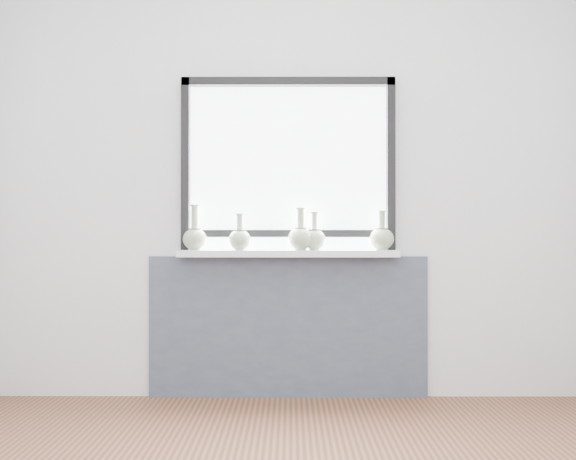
{
  "coord_description": "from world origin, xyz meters",
  "views": [
    {
      "loc": [
        0.01,
        -2.14,
        1.0
      ],
      "look_at": [
        0.0,
        1.55,
        1.02
      ],
      "focal_mm": 40.0,
      "sensor_mm": 36.0,
      "label": 1
    }
  ],
  "objects_px": {
    "vase_d": "(314,238)",
    "vase_e": "(382,237)",
    "vase_b": "(240,238)",
    "windowsill": "(288,253)",
    "vase_c": "(300,237)",
    "vase_a": "(195,237)"
  },
  "relations": [
    {
      "from": "windowsill",
      "to": "vase_e",
      "type": "height_order",
      "value": "vase_e"
    },
    {
      "from": "vase_a",
      "to": "vase_c",
      "type": "distance_m",
      "value": 0.63
    },
    {
      "from": "vase_e",
      "to": "vase_a",
      "type": "bearing_deg",
      "value": 179.57
    },
    {
      "from": "vase_a",
      "to": "vase_d",
      "type": "xyz_separation_m",
      "value": [
        0.72,
        0.01,
        -0.01
      ]
    },
    {
      "from": "vase_c",
      "to": "vase_d",
      "type": "distance_m",
      "value": 0.09
    },
    {
      "from": "vase_a",
      "to": "vase_e",
      "type": "distance_m",
      "value": 1.12
    },
    {
      "from": "windowsill",
      "to": "vase_d",
      "type": "relative_size",
      "value": 5.74
    },
    {
      "from": "vase_d",
      "to": "windowsill",
      "type": "bearing_deg",
      "value": 179.66
    },
    {
      "from": "vase_c",
      "to": "vase_e",
      "type": "height_order",
      "value": "vase_c"
    },
    {
      "from": "vase_b",
      "to": "vase_a",
      "type": "bearing_deg",
      "value": 176.5
    },
    {
      "from": "vase_b",
      "to": "vase_d",
      "type": "xyz_separation_m",
      "value": [
        0.45,
        0.02,
        0.0
      ]
    },
    {
      "from": "vase_b",
      "to": "vase_d",
      "type": "height_order",
      "value": "vase_d"
    },
    {
      "from": "vase_d",
      "to": "vase_e",
      "type": "bearing_deg",
      "value": -1.93
    },
    {
      "from": "vase_c",
      "to": "vase_d",
      "type": "xyz_separation_m",
      "value": [
        0.08,
        0.02,
        -0.01
      ]
    },
    {
      "from": "windowsill",
      "to": "vase_a",
      "type": "xyz_separation_m",
      "value": [
        -0.56,
        -0.01,
        0.1
      ]
    },
    {
      "from": "vase_a",
      "to": "vase_b",
      "type": "relative_size",
      "value": 1.24
    },
    {
      "from": "vase_d",
      "to": "vase_a",
      "type": "bearing_deg",
      "value": -179.59
    },
    {
      "from": "windowsill",
      "to": "vase_c",
      "type": "xyz_separation_m",
      "value": [
        0.07,
        -0.02,
        0.1
      ]
    },
    {
      "from": "vase_b",
      "to": "vase_e",
      "type": "xyz_separation_m",
      "value": [
        0.85,
        0.01,
        0.0
      ]
    },
    {
      "from": "windowsill",
      "to": "vase_c",
      "type": "relative_size",
      "value": 5.19
    },
    {
      "from": "vase_a",
      "to": "vase_e",
      "type": "bearing_deg",
      "value": -0.43
    },
    {
      "from": "vase_b",
      "to": "windowsill",
      "type": "bearing_deg",
      "value": 4.46
    }
  ]
}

